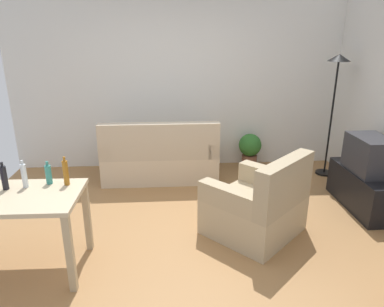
% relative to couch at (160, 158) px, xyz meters
% --- Properties ---
extents(ground_plane, '(5.20, 4.40, 0.02)m').
position_rel_couch_xyz_m(ground_plane, '(0.30, -1.59, -0.32)').
color(ground_plane, '#9E7042').
extents(wall_rear, '(5.20, 0.10, 2.70)m').
position_rel_couch_xyz_m(wall_rear, '(0.30, 0.61, 1.04)').
color(wall_rear, silver).
rests_on(wall_rear, ground_plane).
extents(couch, '(1.68, 0.84, 0.92)m').
position_rel_couch_xyz_m(couch, '(0.00, 0.00, 0.00)').
color(couch, beige).
rests_on(couch, ground_plane).
extents(tv_stand, '(0.44, 1.10, 0.48)m').
position_rel_couch_xyz_m(tv_stand, '(2.55, -1.13, -0.07)').
color(tv_stand, black).
rests_on(tv_stand, ground_plane).
extents(tv, '(0.41, 0.60, 0.44)m').
position_rel_couch_xyz_m(tv, '(2.55, -1.13, 0.39)').
color(tv, '#2D2D33').
rests_on(tv, tv_stand).
extents(torchiere_lamp, '(0.32, 0.32, 1.81)m').
position_rel_couch_xyz_m(torchiere_lamp, '(2.55, -0.02, 1.10)').
color(torchiere_lamp, black).
rests_on(torchiere_lamp, ground_plane).
extents(desk, '(1.21, 0.72, 0.76)m').
position_rel_couch_xyz_m(desk, '(-1.26, -2.12, 0.34)').
color(desk, '#C6B28E').
rests_on(desk, ground_plane).
extents(potted_plant, '(0.36, 0.36, 0.57)m').
position_rel_couch_xyz_m(potted_plant, '(1.43, 0.31, 0.02)').
color(potted_plant, brown).
rests_on(potted_plant, ground_plane).
extents(armchair, '(1.23, 1.23, 0.92)m').
position_rel_couch_xyz_m(armchair, '(1.08, -1.64, 0.01)').
color(armchair, tan).
rests_on(armchair, ground_plane).
extents(bottle_dark, '(0.05, 0.05, 0.26)m').
position_rel_couch_xyz_m(bottle_dark, '(-1.34, -1.99, 0.57)').
color(bottle_dark, black).
rests_on(bottle_dark, desk).
extents(bottle_clear, '(0.05, 0.05, 0.26)m').
position_rel_couch_xyz_m(bottle_clear, '(-1.18, -1.95, 0.57)').
color(bottle_clear, silver).
rests_on(bottle_clear, desk).
extents(bottle_tall, '(0.06, 0.06, 0.22)m').
position_rel_couch_xyz_m(bottle_tall, '(-0.99, -1.88, 0.55)').
color(bottle_tall, teal).
rests_on(bottle_tall, desk).
extents(bottle_amber, '(0.05, 0.05, 0.27)m').
position_rel_couch_xyz_m(bottle_amber, '(-0.82, -1.92, 0.57)').
color(bottle_amber, '#9E6019').
rests_on(bottle_amber, desk).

